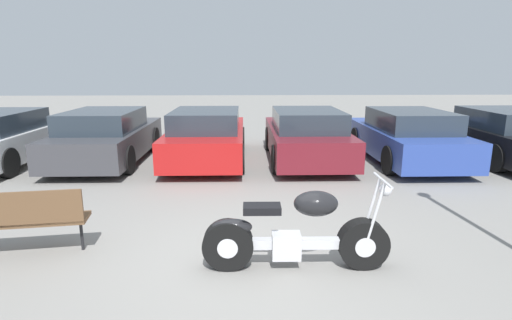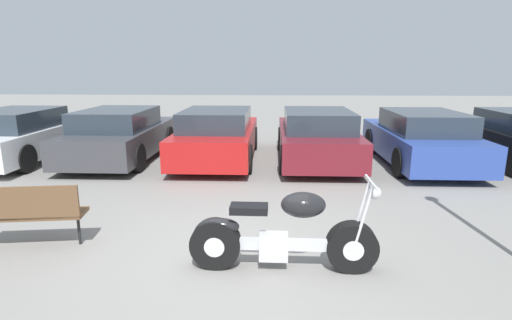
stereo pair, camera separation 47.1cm
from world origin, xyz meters
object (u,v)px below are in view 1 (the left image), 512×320
(parked_car_red, at_px, (207,136))
(parked_car_dark_grey, at_px, (107,137))
(parked_car_black, at_px, (501,135))
(motorcycle, at_px, (294,234))
(parked_car_white, at_px, (1,139))
(parked_car_maroon, at_px, (306,136))
(park_bench, at_px, (26,216))
(parked_car_blue, at_px, (406,137))

(parked_car_red, bearing_deg, parked_car_dark_grey, -179.94)
(parked_car_red, bearing_deg, parked_car_black, -0.57)
(parked_car_red, bearing_deg, motorcycle, -74.84)
(motorcycle, bearing_deg, parked_car_white, 140.26)
(motorcycle, relative_size, parked_car_maroon, 0.51)
(parked_car_white, relative_size, parked_car_maroon, 1.00)
(parked_car_maroon, relative_size, park_bench, 2.99)
(motorcycle, distance_m, parked_car_dark_grey, 7.00)
(motorcycle, relative_size, park_bench, 1.53)
(parked_car_white, relative_size, parked_car_red, 1.00)
(motorcycle, xyz_separation_m, park_bench, (-3.33, 0.40, 0.12))
(parked_car_red, height_order, parked_car_maroon, same)
(parked_car_red, distance_m, parked_car_maroon, 2.53)
(park_bench, bearing_deg, parked_car_black, 29.09)
(parked_car_dark_grey, bearing_deg, parked_car_white, -175.48)
(motorcycle, bearing_deg, parked_car_maroon, 80.10)
(parked_car_blue, bearing_deg, parked_car_dark_grey, 178.44)
(parked_car_red, xyz_separation_m, parked_car_maroon, (2.53, -0.02, 0.00))
(motorcycle, xyz_separation_m, parked_car_white, (-6.60, 5.49, 0.21))
(parked_car_black, bearing_deg, parked_car_dark_grey, 179.59)
(parked_car_dark_grey, bearing_deg, parked_car_black, -0.41)
(parked_car_dark_grey, bearing_deg, parked_car_red, 0.06)
(parked_car_red, distance_m, parked_car_blue, 5.06)
(parked_car_white, bearing_deg, motorcycle, -39.74)
(parked_car_black, height_order, park_bench, parked_car_black)
(parked_car_maroon, bearing_deg, parked_car_white, -178.66)
(parked_car_white, height_order, parked_car_maroon, same)
(parked_car_maroon, distance_m, parked_car_black, 5.06)
(parked_car_blue, distance_m, parked_car_black, 2.53)
(motorcycle, height_order, parked_car_dark_grey, parked_car_dark_grey)
(parked_car_white, bearing_deg, parked_car_dark_grey, 4.52)
(parked_car_dark_grey, distance_m, parked_car_maroon, 5.06)
(parked_car_black, xyz_separation_m, park_bench, (-9.38, -5.22, -0.10))
(motorcycle, bearing_deg, parked_car_black, 42.87)
(parked_car_red, height_order, park_bench, parked_car_red)
(parked_car_red, relative_size, parked_car_blue, 1.00)
(motorcycle, distance_m, park_bench, 3.35)
(parked_car_dark_grey, height_order, park_bench, parked_car_dark_grey)
(parked_car_dark_grey, height_order, parked_car_black, same)
(parked_car_blue, relative_size, parked_car_black, 1.00)
(parked_car_maroon, distance_m, parked_car_blue, 2.54)
(parked_car_dark_grey, height_order, parked_car_red, same)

